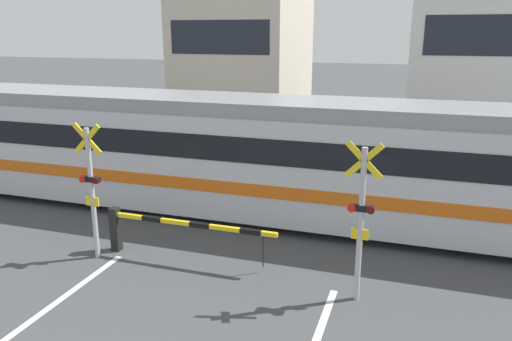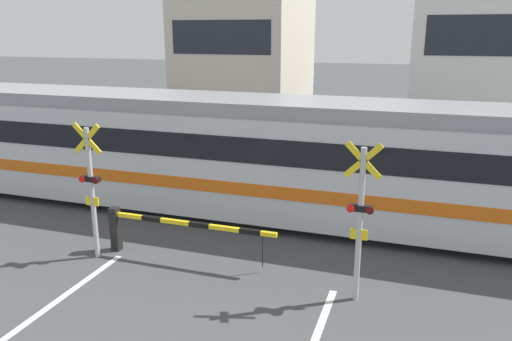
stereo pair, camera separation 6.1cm
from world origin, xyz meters
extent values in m
cube|color=gray|center=(0.00, 9.26, 0.04)|extent=(50.00, 0.10, 0.08)
cube|color=gray|center=(0.00, 10.69, 0.04)|extent=(50.00, 0.10, 0.08)
cube|color=silver|center=(-1.41, 9.98, 1.56)|extent=(19.76, 2.75, 2.67)
cube|color=gray|center=(-1.41, 9.98, 3.07)|extent=(19.57, 2.42, 0.36)
cube|color=orange|center=(-1.41, 9.98, 1.16)|extent=(19.78, 2.80, 0.32)
cube|color=black|center=(-1.41, 9.98, 2.16)|extent=(18.97, 2.79, 0.64)
cylinder|color=black|center=(-7.54, 9.26, 0.38)|extent=(0.76, 0.12, 0.76)
cylinder|color=black|center=(-7.54, 10.69, 0.38)|extent=(0.76, 0.12, 0.76)
cylinder|color=black|center=(4.71, 9.26, 0.38)|extent=(0.76, 0.12, 0.76)
cylinder|color=black|center=(4.71, 10.69, 0.38)|extent=(0.76, 0.12, 0.76)
cube|color=black|center=(-2.71, 6.67, 0.52)|extent=(0.20, 0.20, 1.05)
cube|color=yellow|center=(-0.76, 6.67, 0.90)|extent=(3.91, 0.09, 0.09)
cube|color=black|center=(-1.74, 6.67, 0.90)|extent=(0.47, 0.10, 0.10)
cube|color=black|center=(-0.56, 6.67, 0.90)|extent=(0.47, 0.10, 0.10)
cube|color=black|center=(0.61, 6.67, 0.90)|extent=(0.47, 0.10, 0.10)
cylinder|color=black|center=(0.89, 6.67, 0.49)|extent=(0.02, 0.02, 0.72)
cube|color=black|center=(2.71, 13.08, 0.52)|extent=(0.20, 0.20, 1.05)
cube|color=yellow|center=(0.76, 13.08, 0.90)|extent=(3.91, 0.09, 0.09)
cube|color=black|center=(1.74, 13.08, 0.90)|extent=(0.47, 0.10, 0.10)
cube|color=black|center=(0.56, 13.08, 0.90)|extent=(0.47, 0.10, 0.10)
cube|color=black|center=(-0.61, 13.08, 0.90)|extent=(0.47, 0.10, 0.10)
cylinder|color=black|center=(-0.89, 13.08, 0.49)|extent=(0.02, 0.02, 0.72)
cylinder|color=#B2B2B7|center=(-2.91, 6.20, 1.49)|extent=(0.11, 0.11, 2.99)
cube|color=yellow|center=(-2.91, 6.20, 2.75)|extent=(0.68, 0.04, 0.68)
cube|color=yellow|center=(-2.91, 6.20, 2.75)|extent=(0.68, 0.04, 0.68)
cube|color=black|center=(-2.91, 6.20, 1.85)|extent=(0.44, 0.12, 0.12)
cylinder|color=red|center=(-3.08, 6.13, 1.85)|extent=(0.15, 0.03, 0.15)
cylinder|color=#4C0C0C|center=(-2.74, 6.13, 1.85)|extent=(0.15, 0.03, 0.15)
cube|color=yellow|center=(-2.91, 6.18, 1.34)|extent=(0.32, 0.03, 0.20)
cylinder|color=#B2B2B7|center=(2.91, 6.20, 1.49)|extent=(0.11, 0.11, 2.99)
cube|color=yellow|center=(2.91, 6.20, 2.75)|extent=(0.68, 0.04, 0.68)
cube|color=yellow|center=(2.91, 6.20, 2.75)|extent=(0.68, 0.04, 0.68)
cube|color=black|center=(2.91, 6.20, 1.85)|extent=(0.44, 0.12, 0.12)
cylinder|color=red|center=(2.74, 6.13, 1.85)|extent=(0.15, 0.03, 0.15)
cylinder|color=#4C0C0C|center=(3.08, 6.13, 1.85)|extent=(0.15, 0.03, 0.15)
cube|color=yellow|center=(2.91, 6.18, 1.34)|extent=(0.32, 0.03, 0.20)
cylinder|color=#33384C|center=(0.41, 14.74, 0.42)|extent=(0.13, 0.13, 0.84)
cylinder|color=#33384C|center=(0.55, 14.74, 0.42)|extent=(0.13, 0.13, 0.84)
cube|color=navy|center=(0.48, 14.74, 1.18)|extent=(0.38, 0.22, 0.67)
sphere|color=tan|center=(0.48, 14.74, 1.63)|extent=(0.23, 0.23, 0.23)
cube|color=beige|center=(-6.27, 25.62, 4.24)|extent=(6.42, 7.75, 8.49)
cube|color=#1E232D|center=(-6.27, 21.73, 4.67)|extent=(5.39, 0.03, 1.70)
cube|color=white|center=(6.66, 25.62, 4.35)|extent=(7.19, 7.75, 8.71)
cube|color=#1E232D|center=(6.66, 21.73, 4.79)|extent=(6.04, 0.03, 1.74)
camera|label=1|loc=(3.79, -2.54, 4.96)|focal=35.00mm
camera|label=2|loc=(3.85, -2.52, 4.96)|focal=35.00mm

